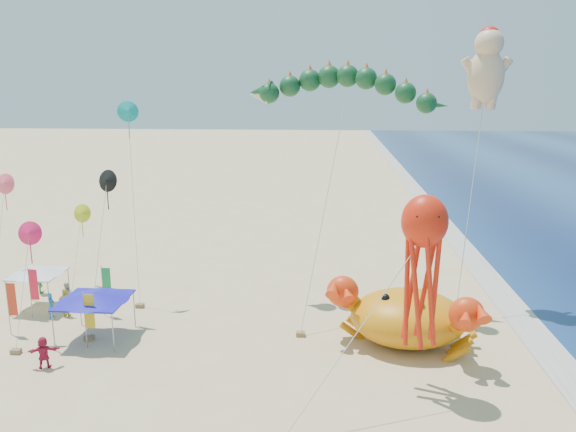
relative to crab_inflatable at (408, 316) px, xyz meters
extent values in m
plane|color=#D1B784|center=(-4.63, 0.25, -1.61)|extent=(320.00, 320.00, 0.00)
plane|color=silver|center=(7.37, 0.25, -1.60)|extent=(320.00, 320.00, 0.00)
ellipsoid|color=orange|center=(0.00, 0.13, -0.14)|extent=(7.69, 7.16, 2.94)
sphere|color=red|center=(-3.29, -1.10, 1.17)|extent=(1.75, 1.75, 1.75)
sphere|color=black|center=(-0.92, -0.90, 1.17)|extent=(0.45, 0.45, 0.45)
sphere|color=red|center=(3.29, -1.10, 1.17)|extent=(1.75, 1.75, 1.75)
sphere|color=black|center=(0.92, -0.90, 1.17)|extent=(0.45, 0.45, 0.45)
cone|color=#113F1F|center=(-8.92, 6.66, 11.75)|extent=(1.63, 1.20, 1.33)
cylinder|color=#B2B2B2|center=(-4.62, 3.59, 4.82)|extent=(2.38, 6.19, 12.57)
cube|color=olive|center=(-5.79, 0.51, -1.48)|extent=(0.50, 0.35, 0.25)
ellipsoid|color=beige|center=(5.09, 7.55, 12.68)|extent=(2.22, 1.83, 3.26)
sphere|color=beige|center=(5.09, 7.35, 14.58)|extent=(1.71, 1.71, 1.71)
ellipsoid|color=red|center=(5.09, 7.45, 15.19)|extent=(1.10, 1.10, 0.77)
cylinder|color=#B2B2B2|center=(4.15, 5.34, 4.96)|extent=(1.92, 4.48, 12.84)
cube|color=olive|center=(3.22, 3.13, -1.48)|extent=(0.50, 0.35, 0.25)
ellipsoid|color=red|center=(-0.16, -4.56, 6.32)|extent=(2.04, 1.84, 2.35)
cylinder|color=#B2B2B2|center=(-3.07, -6.95, 2.09)|extent=(5.86, 4.83, 7.12)
cylinder|color=gray|center=(-18.67, -2.23, -0.51)|extent=(0.06, 0.06, 2.20)
cylinder|color=gray|center=(-15.44, -2.23, -0.51)|extent=(0.06, 0.06, 2.20)
cylinder|color=gray|center=(-18.67, 1.00, -0.51)|extent=(0.06, 0.06, 2.20)
cylinder|color=gray|center=(-15.44, 1.00, -0.51)|extent=(0.06, 0.06, 2.20)
cube|color=#1613AC|center=(-17.06, -0.62, 0.63)|extent=(3.47, 3.47, 0.08)
cone|color=#1613AC|center=(-17.06, -0.62, 0.87)|extent=(3.81, 3.81, 0.45)
cylinder|color=gray|center=(-23.76, 2.10, -0.51)|extent=(0.06, 0.06, 2.20)
cylinder|color=gray|center=(-21.12, 2.10, -0.51)|extent=(0.06, 0.06, 2.20)
cylinder|color=gray|center=(-23.76, 4.74, -0.51)|extent=(0.06, 0.06, 2.20)
cylinder|color=gray|center=(-21.12, 4.74, -0.51)|extent=(0.06, 0.06, 2.20)
cube|color=silver|center=(-22.44, 3.42, 0.63)|extent=(2.88, 2.88, 0.08)
cone|color=silver|center=(-22.44, 3.42, 0.87)|extent=(3.16, 3.16, 0.45)
cylinder|color=gray|center=(-17.09, -1.83, -0.01)|extent=(0.05, 0.05, 3.20)
cube|color=gold|center=(-16.81, -1.83, 0.49)|extent=(0.50, 0.04, 1.90)
cylinder|color=gray|center=(-22.11, -0.52, -0.01)|extent=(0.05, 0.05, 3.20)
cube|color=red|center=(-21.83, -0.52, 0.49)|extent=(0.50, 0.04, 1.90)
cylinder|color=gray|center=(-22.14, 1.90, -0.01)|extent=(0.05, 0.05, 3.20)
cube|color=#F11A39|center=(-21.86, 1.90, 0.49)|extent=(0.50, 0.04, 1.90)
cylinder|color=gray|center=(-17.91, 2.54, -0.01)|extent=(0.05, 0.05, 3.20)
cube|color=green|center=(-17.63, 2.54, 0.49)|extent=(0.50, 0.04, 1.90)
imported|color=#B11C41|center=(-18.27, -4.10, -0.79)|extent=(1.59, 0.95, 1.64)
imported|color=blue|center=(-20.93, 1.94, -0.83)|extent=(0.43, 0.60, 1.56)
imported|color=silver|center=(-20.68, 3.54, -0.74)|extent=(1.00, 0.88, 1.72)
imported|color=#287A2F|center=(-23.68, 5.92, -0.66)|extent=(1.21, 1.41, 1.89)
imported|color=gold|center=(-20.14, 2.22, -0.74)|extent=(1.02, 0.44, 1.73)
cone|color=#FF5469|center=(-24.58, 4.46, 6.14)|extent=(1.30, 0.51, 1.32)
cylinder|color=#B2B2B2|center=(-24.33, 2.96, 2.29)|extent=(0.55, 3.04, 7.51)
cone|color=black|center=(-17.19, 2.53, 6.74)|extent=(1.30, 0.51, 1.32)
cylinder|color=#B2B2B2|center=(-16.94, 1.03, 2.59)|extent=(0.55, 3.04, 8.11)
cube|color=olive|center=(-16.69, -0.47, -1.48)|extent=(0.50, 0.35, 0.25)
cone|color=#BECB16|center=(-21.60, 8.37, 3.43)|extent=(1.30, 0.51, 1.32)
cylinder|color=#B2B2B2|center=(-21.35, 6.87, 0.94)|extent=(0.55, 3.04, 4.81)
cube|color=olive|center=(-21.10, 5.37, -1.48)|extent=(0.50, 0.35, 0.25)
cone|color=#0E9A92|center=(-16.91, 5.96, 10.56)|extent=(1.30, 0.51, 1.32)
cylinder|color=#B2B2B2|center=(-16.66, 4.46, 4.50)|extent=(0.55, 3.04, 11.93)
cube|color=olive|center=(-16.41, 2.96, -1.48)|extent=(0.50, 0.35, 0.25)
cone|color=#F11A59|center=(-20.39, -0.59, 4.34)|extent=(1.30, 0.51, 1.32)
cylinder|color=#B2B2B2|center=(-20.14, -2.09, 1.39)|extent=(0.55, 3.04, 5.72)
cube|color=olive|center=(-19.89, -3.59, -1.48)|extent=(0.50, 0.35, 0.25)
camera|label=1|loc=(-4.24, -28.59, 11.94)|focal=35.00mm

